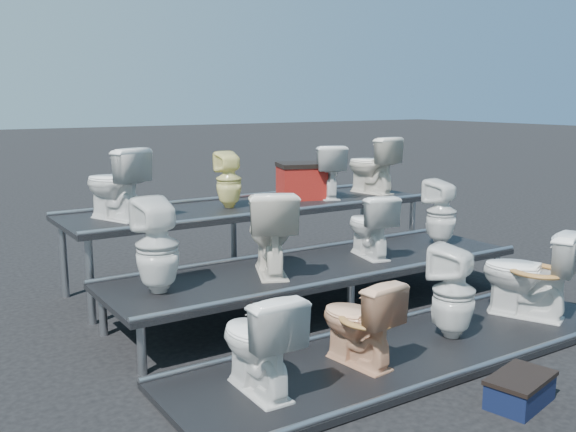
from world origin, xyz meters
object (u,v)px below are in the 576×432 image
step_stool (520,392)px  toilet_1 (358,321)px  toilet_2 (453,292)px  toilet_5 (270,232)px  toilet_3 (527,274)px  toilet_9 (229,180)px  toilet_7 (441,212)px  toilet_4 (157,246)px  toilet_11 (372,165)px  toilet_10 (326,171)px  toilet_8 (114,184)px  red_crate (302,183)px  toilet_0 (258,341)px  toilet_6 (370,225)px

step_stool → toilet_1: bearing=106.4°
toilet_2 → toilet_5: 1.68m
toilet_3 → toilet_9: 3.18m
toilet_3 → toilet_7: bearing=-124.5°
toilet_4 → toilet_11: (3.36, 1.30, 0.36)m
toilet_9 → toilet_10: (1.31, 0.00, 0.01)m
toilet_2 → toilet_8: toilet_8 is taller
toilet_4 → toilet_7: (3.26, 0.00, -0.04)m
red_crate → toilet_0: bearing=-111.1°
toilet_1 → toilet_9: toilet_9 is taller
toilet_2 → toilet_7: 1.79m
toilet_4 → toilet_11: toilet_11 is taller
toilet_5 → toilet_9: bearing=-77.3°
toilet_3 → toilet_6: toilet_6 is taller
toilet_1 → toilet_5: size_ratio=0.87×
toilet_6 → toilet_11: bearing=-118.1°
toilet_2 → toilet_3: (0.96, 0.00, 0.01)m
toilet_2 → step_stool: (-0.43, -1.02, -0.37)m
toilet_4 → red_crate: size_ratio=1.50×
toilet_0 → toilet_3: (2.84, 0.00, 0.04)m
red_crate → step_stool: bearing=-83.2°
red_crate → toilet_8: bearing=-159.8°
toilet_3 → toilet_5: bearing=-58.4°
step_stool → toilet_0: bearing=131.5°
toilet_0 → toilet_11: (3.16, 2.60, 0.79)m
toilet_6 → toilet_7: size_ratio=0.90×
toilet_3 → toilet_1: bearing=-24.8°
toilet_9 → red_crate: size_ratio=1.17×
toilet_0 → toilet_4: (-0.19, 1.30, 0.43)m
toilet_5 → toilet_2: bearing=151.5°
toilet_5 → step_stool: (0.57, -2.32, -0.76)m
toilet_3 → toilet_11: toilet_11 is taller
toilet_0 → step_stool: 1.81m
toilet_6 → toilet_8: 2.57m
toilet_5 → toilet_6: toilet_5 is taller
toilet_7 → toilet_10: (-0.60, 1.30, 0.36)m
toilet_1 → toilet_6: 1.80m
toilet_8 → toilet_9: bearing=158.6°
toilet_6 → toilet_4: bearing=12.2°
toilet_3 → toilet_6: 1.55m
toilet_11 → toilet_7: bearing=78.3°
toilet_3 → step_stool: toilet_3 is taller
toilet_8 → toilet_10: 2.58m
toilet_2 → toilet_7: size_ratio=1.11×
toilet_5 → toilet_7: bearing=-155.9°
toilet_7 → toilet_10: 1.48m
toilet_9 → toilet_4: bearing=50.0°
toilet_2 → toilet_6: 1.35m
toilet_0 → red_crate: (2.17, 2.70, 0.63)m
toilet_0 → step_stool: (1.45, -1.02, -0.33)m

